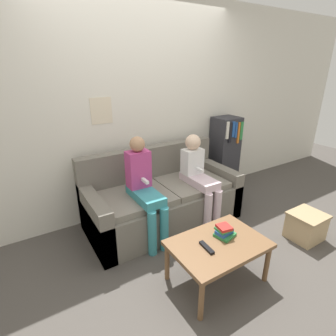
{
  "coord_description": "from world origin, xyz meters",
  "views": [
    {
      "loc": [
        -1.42,
        -1.89,
        1.82
      ],
      "look_at": [
        0.0,
        0.39,
        0.75
      ],
      "focal_mm": 28.0,
      "sensor_mm": 36.0,
      "label": 1
    }
  ],
  "objects_px": {
    "coffee_table": "(218,247)",
    "person_left": "(144,187)",
    "tv_remote": "(207,247)",
    "storage_box": "(306,226)",
    "couch": "(162,200)",
    "person_right": "(199,175)",
    "bookshelf": "(224,154)"
  },
  "relations": [
    {
      "from": "person_left",
      "to": "person_right",
      "type": "distance_m",
      "value": 0.72
    },
    {
      "from": "person_left",
      "to": "person_right",
      "type": "bearing_deg",
      "value": -0.48
    },
    {
      "from": "coffee_table",
      "to": "storage_box",
      "type": "height_order",
      "value": "coffee_table"
    },
    {
      "from": "coffee_table",
      "to": "bookshelf",
      "type": "distance_m",
      "value": 1.94
    },
    {
      "from": "couch",
      "to": "storage_box",
      "type": "xyz_separation_m",
      "value": [
        1.18,
        -1.14,
        -0.14
      ]
    },
    {
      "from": "couch",
      "to": "storage_box",
      "type": "relative_size",
      "value": 5.03
    },
    {
      "from": "tv_remote",
      "to": "storage_box",
      "type": "relative_size",
      "value": 0.48
    },
    {
      "from": "storage_box",
      "to": "tv_remote",
      "type": "bearing_deg",
      "value": 177.9
    },
    {
      "from": "coffee_table",
      "to": "storage_box",
      "type": "distance_m",
      "value": 1.27
    },
    {
      "from": "person_left",
      "to": "tv_remote",
      "type": "xyz_separation_m",
      "value": [
        0.11,
        -0.9,
        -0.22
      ]
    },
    {
      "from": "person_left",
      "to": "storage_box",
      "type": "distance_m",
      "value": 1.84
    },
    {
      "from": "coffee_table",
      "to": "tv_remote",
      "type": "bearing_deg",
      "value": -176.93
    },
    {
      "from": "tv_remote",
      "to": "storage_box",
      "type": "xyz_separation_m",
      "value": [
        1.39,
        -0.05,
        -0.26
      ]
    },
    {
      "from": "tv_remote",
      "to": "bookshelf",
      "type": "bearing_deg",
      "value": 47.19
    },
    {
      "from": "coffee_table",
      "to": "tv_remote",
      "type": "distance_m",
      "value": 0.15
    },
    {
      "from": "tv_remote",
      "to": "couch",
      "type": "bearing_deg",
      "value": 82.84
    },
    {
      "from": "storage_box",
      "to": "coffee_table",
      "type": "bearing_deg",
      "value": 177.33
    },
    {
      "from": "storage_box",
      "to": "couch",
      "type": "bearing_deg",
      "value": 135.8
    },
    {
      "from": "couch",
      "to": "person_right",
      "type": "distance_m",
      "value": 0.54
    },
    {
      "from": "coffee_table",
      "to": "person_left",
      "type": "xyz_separation_m",
      "value": [
        -0.25,
        0.89,
        0.28
      ]
    },
    {
      "from": "coffee_table",
      "to": "person_left",
      "type": "bearing_deg",
      "value": 105.65
    },
    {
      "from": "bookshelf",
      "to": "storage_box",
      "type": "distance_m",
      "value": 1.5
    },
    {
      "from": "storage_box",
      "to": "person_right",
      "type": "bearing_deg",
      "value": 129.95
    },
    {
      "from": "couch",
      "to": "bookshelf",
      "type": "bearing_deg",
      "value": 13.28
    },
    {
      "from": "coffee_table",
      "to": "tv_remote",
      "type": "height_order",
      "value": "tv_remote"
    },
    {
      "from": "couch",
      "to": "coffee_table",
      "type": "distance_m",
      "value": 1.09
    },
    {
      "from": "tv_remote",
      "to": "person_right",
      "type": "bearing_deg",
      "value": 59.85
    },
    {
      "from": "couch",
      "to": "storage_box",
      "type": "distance_m",
      "value": 1.65
    },
    {
      "from": "person_left",
      "to": "tv_remote",
      "type": "bearing_deg",
      "value": -82.94
    },
    {
      "from": "person_right",
      "to": "tv_remote",
      "type": "height_order",
      "value": "person_right"
    },
    {
      "from": "coffee_table",
      "to": "person_right",
      "type": "distance_m",
      "value": 1.03
    },
    {
      "from": "couch",
      "to": "tv_remote",
      "type": "xyz_separation_m",
      "value": [
        -0.22,
        -1.09,
        0.12
      ]
    }
  ]
}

